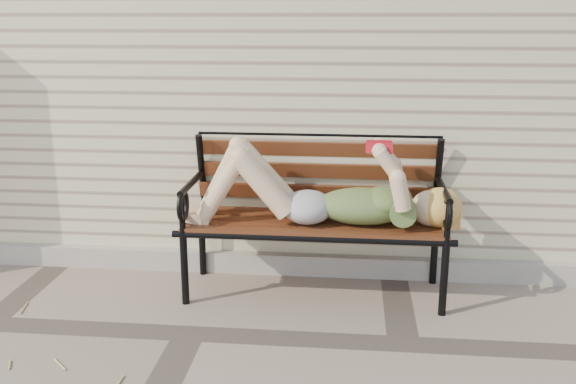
# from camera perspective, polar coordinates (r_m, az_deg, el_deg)

# --- Properties ---
(ground) EXTENTS (80.00, 80.00, 0.00)m
(ground) POSITION_cam_1_polar(r_m,az_deg,el_deg) (3.91, -8.74, -12.33)
(ground) COLOR gray
(ground) RESTS_ON ground
(house_wall) EXTENTS (8.00, 4.00, 3.00)m
(house_wall) POSITION_cam_1_polar(r_m,az_deg,el_deg) (6.42, -2.57, 12.65)
(house_wall) COLOR beige
(house_wall) RESTS_ON ground
(foundation_strip) EXTENTS (8.00, 0.10, 0.15)m
(foundation_strip) POSITION_cam_1_polar(r_m,az_deg,el_deg) (4.74, -5.89, -6.13)
(foundation_strip) COLOR #AFA89E
(foundation_strip) RESTS_ON ground
(garden_bench) EXTENTS (1.86, 0.74, 1.20)m
(garden_bench) POSITION_cam_1_polar(r_m,az_deg,el_deg) (4.27, 2.49, -0.00)
(garden_bench) COLOR black
(garden_bench) RESTS_ON ground
(reading_woman) EXTENTS (1.75, 0.40, 0.55)m
(reading_woman) POSITION_cam_1_polar(r_m,az_deg,el_deg) (4.12, 2.59, -0.01)
(reading_woman) COLOR #093943
(reading_woman) RESTS_ON ground
(straw_scatter) EXTENTS (3.10, 1.72, 0.01)m
(straw_scatter) POSITION_cam_1_polar(r_m,az_deg,el_deg) (3.94, -24.23, -13.35)
(straw_scatter) COLOR tan
(straw_scatter) RESTS_ON ground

